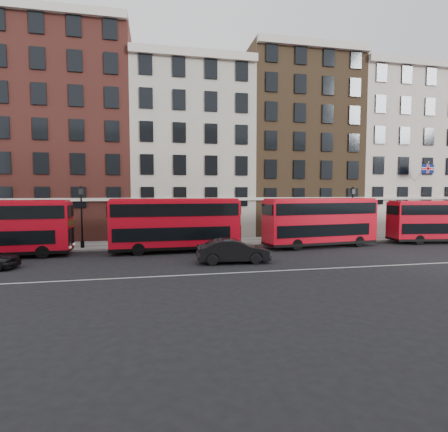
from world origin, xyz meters
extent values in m
plane|color=black|center=(0.00, 0.00, 0.00)|extent=(120.00, 120.00, 0.00)
cube|color=slate|center=(0.00, 10.50, 0.07)|extent=(80.00, 5.00, 0.15)
cube|color=gray|center=(0.00, 8.00, 0.08)|extent=(80.00, 0.30, 0.16)
cube|color=white|center=(0.00, -2.00, 0.01)|extent=(70.00, 0.12, 0.01)
cube|color=brown|center=(-12.80, 18.00, 11.00)|extent=(12.80, 10.00, 22.00)
cube|color=beige|center=(-12.80, 12.75, 21.60)|extent=(12.80, 0.50, 0.80)
cube|color=#A3A090|center=(0.00, 18.00, 9.50)|extent=(12.80, 10.00, 19.00)
cube|color=beige|center=(0.00, 12.75, 18.60)|extent=(12.80, 0.50, 0.80)
cube|color=brown|center=(12.80, 18.00, 10.50)|extent=(12.80, 10.00, 21.00)
cube|color=beige|center=(12.80, 12.75, 20.60)|extent=(12.80, 0.50, 0.80)
cube|color=#BAB0A1|center=(25.60, 18.00, 10.00)|extent=(12.80, 10.00, 20.00)
cube|color=beige|center=(25.60, 12.75, 19.60)|extent=(12.80, 0.50, 0.80)
cube|color=black|center=(-10.57, 6.48, 1.51)|extent=(0.18, 2.14, 1.27)
cube|color=black|center=(-10.57, 6.48, 2.55)|extent=(0.17, 1.85, 0.41)
cylinder|color=black|center=(-12.36, 5.30, 0.49)|extent=(0.99, 0.32, 0.97)
cylinder|color=black|center=(-12.46, 7.48, 0.49)|extent=(0.99, 0.32, 0.97)
cube|color=red|center=(-2.49, 6.23, 2.31)|extent=(10.48, 2.77, 3.92)
cube|color=black|center=(-2.49, 6.23, 0.47)|extent=(10.48, 2.81, 0.24)
cube|color=black|center=(-2.79, 6.22, 1.64)|extent=(9.29, 2.82, 1.04)
cube|color=black|center=(-2.49, 6.23, 3.52)|extent=(10.08, 2.84, 0.99)
cube|color=red|center=(-2.49, 6.23, 4.31)|extent=(10.17, 2.56, 0.18)
cube|color=black|center=(2.75, 6.38, 1.54)|extent=(0.14, 2.18, 1.29)
cube|color=black|center=(2.75, 6.38, 2.60)|extent=(0.13, 1.89, 0.42)
cylinder|color=black|center=(0.91, 5.21, 0.50)|extent=(1.00, 0.31, 0.99)
cylinder|color=black|center=(0.84, 7.44, 0.50)|extent=(1.00, 0.31, 0.99)
cylinder|color=black|center=(-5.44, 5.04, 0.50)|extent=(1.00, 0.31, 0.99)
cylinder|color=black|center=(-5.50, 7.26, 0.50)|extent=(1.00, 0.31, 0.99)
cube|color=red|center=(10.34, 6.23, 2.29)|extent=(10.55, 3.65, 3.89)
cube|color=black|center=(10.34, 6.23, 0.46)|extent=(10.56, 3.68, 0.24)
cube|color=black|center=(10.04, 6.20, 1.62)|extent=(9.39, 3.59, 1.03)
cube|color=black|center=(10.34, 6.23, 3.50)|extent=(10.17, 3.68, 0.98)
cube|color=red|center=(10.34, 6.23, 4.28)|extent=(10.24, 3.42, 0.18)
cube|color=black|center=(15.51, 6.83, 1.53)|extent=(0.33, 2.16, 1.28)
cube|color=black|center=(15.51, 6.83, 2.58)|extent=(0.30, 1.87, 0.41)
cylinder|color=black|center=(13.79, 5.52, 0.49)|extent=(1.01, 0.39, 0.98)
cylinder|color=black|center=(13.53, 7.71, 0.49)|extent=(1.01, 0.39, 0.98)
cylinder|color=black|center=(7.53, 4.79, 0.49)|extent=(1.01, 0.39, 0.98)
cylinder|color=black|center=(7.27, 6.98, 0.49)|extent=(1.01, 0.39, 0.98)
cube|color=red|center=(22.90, 6.23, 2.14)|extent=(9.87, 3.42, 3.64)
cube|color=black|center=(22.90, 6.23, 0.43)|extent=(9.88, 3.46, 0.22)
cube|color=black|center=(22.62, 6.26, 1.52)|extent=(8.79, 3.37, 0.97)
cube|color=black|center=(22.90, 6.23, 3.27)|extent=(9.52, 3.45, 0.92)
cube|color=red|center=(22.90, 6.23, 4.01)|extent=(9.58, 3.21, 0.17)
cylinder|color=black|center=(20.03, 5.53, 0.46)|extent=(0.94, 0.36, 0.92)
cylinder|color=black|center=(20.28, 7.58, 0.46)|extent=(0.94, 0.36, 0.92)
imported|color=black|center=(1.15, 1.02, 0.84)|extent=(5.16, 2.04, 1.67)
cylinder|color=black|center=(-10.28, 9.14, 2.45)|extent=(0.14, 0.14, 4.60)
cylinder|color=black|center=(-10.28, 9.14, 0.45)|extent=(0.32, 0.32, 0.60)
cube|color=#262626|center=(-10.28, 9.14, 5.00)|extent=(0.32, 0.32, 0.55)
cone|color=black|center=(-10.28, 9.14, 5.35)|extent=(0.44, 0.44, 0.25)
cylinder|color=black|center=(15.22, 9.02, 2.45)|extent=(0.14, 0.14, 4.60)
cylinder|color=black|center=(15.22, 9.02, 0.45)|extent=(0.32, 0.32, 0.60)
cube|color=#262626|center=(15.22, 9.02, 5.00)|extent=(0.32, 0.32, 0.55)
cone|color=black|center=(15.22, 9.02, 5.35)|extent=(0.44, 0.44, 0.25)
cylinder|color=black|center=(26.16, 8.57, 1.45)|extent=(0.12, 0.12, 2.60)
camera|label=1|loc=(-4.29, -22.48, 4.96)|focal=28.00mm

